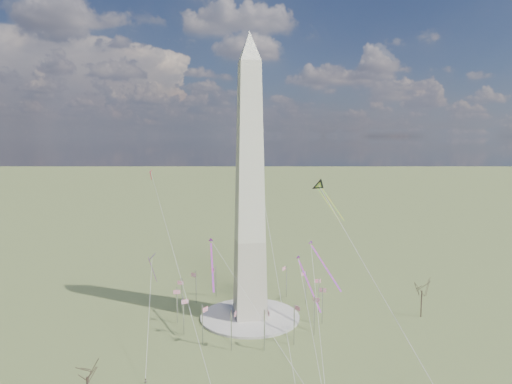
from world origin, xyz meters
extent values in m
plane|color=#606633|center=(0.00, 0.00, 0.00)|extent=(2000.00, 2000.00, 0.00)
cylinder|color=#AEA99F|center=(0.00, 0.00, 0.40)|extent=(36.00, 36.00, 0.80)
pyramid|color=beige|center=(0.00, 0.00, 95.80)|extent=(9.90, 9.90, 10.00)
cylinder|color=silver|center=(26.00, 0.00, 6.50)|extent=(0.36, 0.36, 13.00)
cube|color=red|center=(26.00, 1.30, 11.80)|extent=(2.40, 0.08, 1.50)
cylinder|color=silver|center=(24.02, 9.95, 6.50)|extent=(0.36, 0.36, 13.00)
cube|color=red|center=(23.52, 11.15, 11.80)|extent=(2.25, 0.99, 1.50)
cylinder|color=silver|center=(18.38, 18.38, 6.50)|extent=(0.36, 0.36, 13.00)
cube|color=red|center=(17.47, 19.30, 11.80)|extent=(1.75, 1.75, 1.50)
cylinder|color=silver|center=(9.95, 24.02, 6.50)|extent=(0.36, 0.36, 13.00)
cube|color=red|center=(8.75, 24.52, 11.80)|extent=(0.99, 2.25, 1.50)
cylinder|color=silver|center=(0.00, 26.00, 6.50)|extent=(0.36, 0.36, 13.00)
cube|color=red|center=(-1.30, 26.00, 11.80)|extent=(0.08, 2.40, 1.50)
cylinder|color=silver|center=(-9.95, 24.02, 6.50)|extent=(0.36, 0.36, 13.00)
cube|color=red|center=(-11.15, 23.52, 11.80)|extent=(0.99, 2.25, 1.50)
cylinder|color=silver|center=(-18.38, 18.38, 6.50)|extent=(0.36, 0.36, 13.00)
cube|color=red|center=(-19.30, 17.47, 11.80)|extent=(1.75, 1.75, 1.50)
cylinder|color=silver|center=(-24.02, 9.95, 6.50)|extent=(0.36, 0.36, 13.00)
cube|color=red|center=(-24.52, 8.75, 11.80)|extent=(2.25, 0.99, 1.50)
cylinder|color=silver|center=(-26.00, 0.00, 6.50)|extent=(0.36, 0.36, 13.00)
cube|color=red|center=(-26.00, -1.30, 11.80)|extent=(2.40, 0.08, 1.50)
cylinder|color=silver|center=(-24.02, -9.95, 6.50)|extent=(0.36, 0.36, 13.00)
cube|color=red|center=(-23.52, -11.15, 11.80)|extent=(2.25, 0.99, 1.50)
cylinder|color=silver|center=(-18.38, -18.38, 6.50)|extent=(0.36, 0.36, 13.00)
cube|color=red|center=(-17.47, -19.30, 11.80)|extent=(1.75, 1.75, 1.50)
cylinder|color=silver|center=(-9.95, -24.02, 6.50)|extent=(0.36, 0.36, 13.00)
cube|color=red|center=(-8.75, -24.52, 11.80)|extent=(0.99, 2.25, 1.50)
cylinder|color=silver|center=(0.00, -26.00, 6.50)|extent=(0.36, 0.36, 13.00)
cube|color=red|center=(1.30, -26.00, 11.80)|extent=(0.08, 2.40, 1.50)
cylinder|color=silver|center=(9.95, -24.02, 6.50)|extent=(0.36, 0.36, 13.00)
cube|color=red|center=(11.15, -23.52, 11.80)|extent=(0.99, 2.25, 1.50)
cylinder|color=silver|center=(18.38, -18.38, 6.50)|extent=(0.36, 0.36, 13.00)
cube|color=red|center=(19.30, -17.47, 11.80)|extent=(1.75, 1.75, 1.50)
cylinder|color=silver|center=(24.02, -9.95, 6.50)|extent=(0.36, 0.36, 13.00)
cube|color=red|center=(24.52, -8.75, 11.80)|extent=(2.25, 0.99, 1.50)
cylinder|color=#49382C|center=(61.42, -10.85, 5.00)|extent=(0.43, 0.43, 10.00)
imported|color=gray|center=(-34.97, -39.17, 0.82)|extent=(0.88, 0.73, 1.64)
cube|color=orange|center=(33.55, 7.56, 39.80)|extent=(4.29, 14.77, 10.63)
cube|color=orange|center=(31.67, 7.06, 39.80)|extent=(4.29, 14.77, 10.63)
cube|color=#461B7D|center=(-34.11, 1.11, 24.10)|extent=(2.59, 3.65, 2.74)
cube|color=#FF284E|center=(-34.11, 1.11, 19.57)|extent=(2.77, 2.51, 9.47)
cube|color=#FF284E|center=(21.55, -19.58, 23.33)|extent=(4.99, 16.96, 10.89)
cube|color=#FF284E|center=(-14.25, -8.99, 22.52)|extent=(1.45, 18.48, 11.58)
cube|color=#FF284E|center=(20.27, -6.27, 13.10)|extent=(2.67, 20.14, 12.65)
cube|color=#F31C38|center=(-35.11, 31.01, 51.55)|extent=(1.12, 1.84, 1.55)
cube|color=#F31C38|center=(-35.11, 31.01, 49.86)|extent=(0.72, 1.33, 3.55)
cube|color=white|center=(6.94, 45.53, 80.03)|extent=(1.19, 1.89, 1.55)
cube|color=white|center=(6.94, 45.53, 78.34)|extent=(0.81, 1.31, 3.55)
camera|label=1|loc=(-27.01, -156.56, 65.50)|focal=32.00mm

